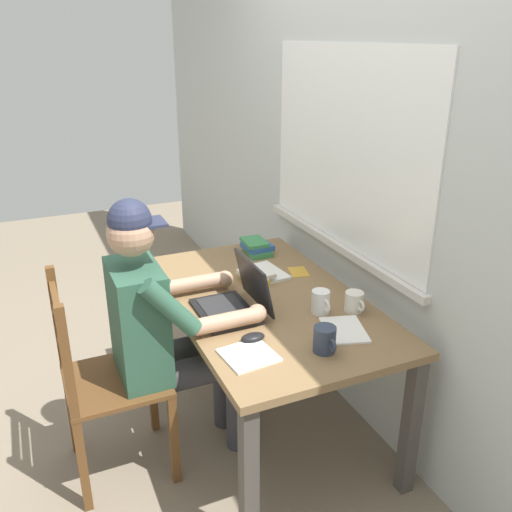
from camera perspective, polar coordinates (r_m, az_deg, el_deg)
ground_plane at (r=2.94m, az=0.88°, el=-16.69°), size 8.00×8.00×0.00m
back_wall at (r=2.60m, az=11.13°, el=9.65°), size 6.00×0.08×2.60m
desk at (r=2.60m, az=0.96°, el=-6.02°), size 1.41×0.83×0.70m
seated_person at (r=2.40m, az=-9.54°, el=-6.84°), size 0.50×0.60×1.25m
wooden_chair at (r=2.48m, az=-15.63°, el=-12.46°), size 0.42×0.42×0.95m
laptop at (r=2.42m, az=-2.05°, el=-4.57°), size 0.33×0.28×0.23m
computer_mouse at (r=2.21m, az=-0.32°, el=-8.45°), size 0.06×0.10×0.03m
coffee_mug_white at (r=2.42m, az=6.73°, el=-4.76°), size 0.12×0.08×0.10m
coffee_mug_dark at (r=2.14m, az=7.15°, el=-8.59°), size 0.13×0.09×0.10m
coffee_mug_spare at (r=2.46m, az=10.17°, el=-4.70°), size 0.12×0.08×0.09m
book_stack_main at (r=2.72m, az=-0.12°, el=-2.07°), size 0.18×0.16×0.05m
book_stack_side at (r=3.04m, az=0.08°, el=0.93°), size 0.19×0.15×0.08m
paper_pile_near_laptop at (r=2.12m, az=-0.77°, el=-10.26°), size 0.21×0.21×0.01m
paper_pile_back_corner at (r=2.80m, az=1.03°, el=-1.73°), size 0.26×0.18×0.02m
paper_pile_side at (r=2.31m, az=9.14°, el=-7.58°), size 0.26×0.22×0.01m
landscape_photo_print at (r=2.83m, az=4.43°, el=-1.65°), size 0.15×0.12×0.00m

